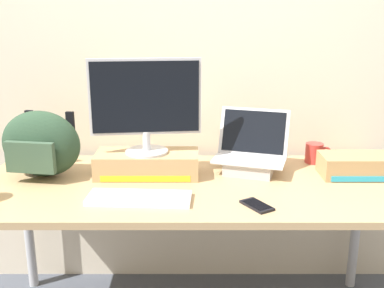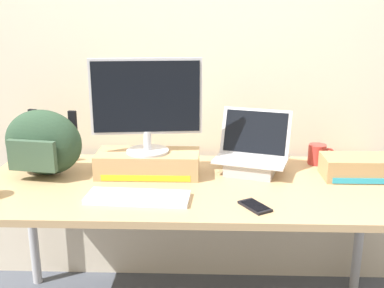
{
  "view_description": "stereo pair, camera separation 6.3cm",
  "coord_description": "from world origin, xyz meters",
  "px_view_note": "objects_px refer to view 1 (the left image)",
  "views": [
    {
      "loc": [
        0.0,
        -1.93,
        1.48
      ],
      "look_at": [
        0.0,
        0.0,
        0.92
      ],
      "focal_mm": 43.18,
      "sensor_mm": 36.0,
      "label": 1
    },
    {
      "loc": [
        0.06,
        -1.93,
        1.48
      ],
      "look_at": [
        0.0,
        0.0,
        0.92
      ],
      "focal_mm": 43.18,
      "sensor_mm": 36.0,
      "label": 2
    }
  ],
  "objects_px": {
    "toner_box_yellow": "(147,164)",
    "toner_box_cyan": "(356,166)",
    "coffee_mug": "(315,153)",
    "desktop_monitor": "(146,104)",
    "messenger_backpack": "(41,144)",
    "cell_phone": "(257,205)",
    "open_laptop": "(250,159)",
    "external_keyboard": "(139,198)"
  },
  "relations": [
    {
      "from": "toner_box_yellow",
      "to": "toner_box_cyan",
      "type": "distance_m",
      "value": 0.96
    },
    {
      "from": "toner_box_yellow",
      "to": "external_keyboard",
      "type": "distance_m",
      "value": 0.31
    },
    {
      "from": "open_laptop",
      "to": "external_keyboard",
      "type": "height_order",
      "value": "open_laptop"
    },
    {
      "from": "desktop_monitor",
      "to": "coffee_mug",
      "type": "xyz_separation_m",
      "value": [
        0.82,
        0.19,
        -0.29
      ]
    },
    {
      "from": "toner_box_cyan",
      "to": "cell_phone",
      "type": "bearing_deg",
      "value": -144.88
    },
    {
      "from": "toner_box_yellow",
      "to": "messenger_backpack",
      "type": "bearing_deg",
      "value": -178.55
    },
    {
      "from": "coffee_mug",
      "to": "toner_box_cyan",
      "type": "distance_m",
      "value": 0.24
    },
    {
      "from": "toner_box_yellow",
      "to": "external_keyboard",
      "type": "xyz_separation_m",
      "value": [
        -0.0,
        -0.3,
        -0.04
      ]
    },
    {
      "from": "messenger_backpack",
      "to": "coffee_mug",
      "type": "bearing_deg",
      "value": 17.33
    },
    {
      "from": "desktop_monitor",
      "to": "messenger_backpack",
      "type": "distance_m",
      "value": 0.52
    },
    {
      "from": "external_keyboard",
      "to": "messenger_backpack",
      "type": "bearing_deg",
      "value": 152.16
    },
    {
      "from": "desktop_monitor",
      "to": "toner_box_cyan",
      "type": "xyz_separation_m",
      "value": [
        0.96,
        -0.01,
        -0.29
      ]
    },
    {
      "from": "messenger_backpack",
      "to": "cell_phone",
      "type": "xyz_separation_m",
      "value": [
        0.94,
        -0.35,
        -0.15
      ]
    },
    {
      "from": "toner_box_cyan",
      "to": "coffee_mug",
      "type": "bearing_deg",
      "value": 125.14
    },
    {
      "from": "coffee_mug",
      "to": "cell_phone",
      "type": "xyz_separation_m",
      "value": [
        -0.36,
        -0.55,
        -0.04
      ]
    },
    {
      "from": "coffee_mug",
      "to": "desktop_monitor",
      "type": "bearing_deg",
      "value": -167.17
    },
    {
      "from": "external_keyboard",
      "to": "toner_box_cyan",
      "type": "bearing_deg",
      "value": 20.25
    },
    {
      "from": "external_keyboard",
      "to": "coffee_mug",
      "type": "relative_size",
      "value": 3.27
    },
    {
      "from": "coffee_mug",
      "to": "toner_box_cyan",
      "type": "height_order",
      "value": "same"
    },
    {
      "from": "messenger_backpack",
      "to": "desktop_monitor",
      "type": "bearing_deg",
      "value": 9.99
    },
    {
      "from": "toner_box_cyan",
      "to": "open_laptop",
      "type": "bearing_deg",
      "value": 172.67
    },
    {
      "from": "open_laptop",
      "to": "toner_box_cyan",
      "type": "xyz_separation_m",
      "value": [
        0.48,
        -0.06,
        -0.01
      ]
    },
    {
      "from": "open_laptop",
      "to": "messenger_backpack",
      "type": "height_order",
      "value": "messenger_backpack"
    },
    {
      "from": "coffee_mug",
      "to": "open_laptop",
      "type": "bearing_deg",
      "value": -158.25
    },
    {
      "from": "external_keyboard",
      "to": "toner_box_cyan",
      "type": "height_order",
      "value": "toner_box_cyan"
    },
    {
      "from": "toner_box_yellow",
      "to": "messenger_backpack",
      "type": "xyz_separation_m",
      "value": [
        -0.48,
        -0.01,
        0.1
      ]
    },
    {
      "from": "external_keyboard",
      "to": "desktop_monitor",
      "type": "bearing_deg",
      "value": 92.52
    },
    {
      "from": "open_laptop",
      "to": "external_keyboard",
      "type": "xyz_separation_m",
      "value": [
        -0.49,
        -0.35,
        -0.05
      ]
    },
    {
      "from": "coffee_mug",
      "to": "cell_phone",
      "type": "relative_size",
      "value": 0.85
    },
    {
      "from": "desktop_monitor",
      "to": "coffee_mug",
      "type": "distance_m",
      "value": 0.89
    },
    {
      "from": "toner_box_yellow",
      "to": "coffee_mug",
      "type": "height_order",
      "value": "toner_box_yellow"
    },
    {
      "from": "coffee_mug",
      "to": "toner_box_cyan",
      "type": "bearing_deg",
      "value": -54.86
    },
    {
      "from": "external_keyboard",
      "to": "messenger_backpack",
      "type": "relative_size",
      "value": 1.08
    },
    {
      "from": "open_laptop",
      "to": "messenger_backpack",
      "type": "bearing_deg",
      "value": -159.02
    },
    {
      "from": "external_keyboard",
      "to": "messenger_backpack",
      "type": "height_order",
      "value": "messenger_backpack"
    },
    {
      "from": "toner_box_yellow",
      "to": "desktop_monitor",
      "type": "xyz_separation_m",
      "value": [
        0.0,
        -0.0,
        0.28
      ]
    },
    {
      "from": "messenger_backpack",
      "to": "toner_box_cyan",
      "type": "relative_size",
      "value": 1.23
    },
    {
      "from": "open_laptop",
      "to": "desktop_monitor",
      "type": "bearing_deg",
      "value": -156.63
    },
    {
      "from": "toner_box_yellow",
      "to": "desktop_monitor",
      "type": "bearing_deg",
      "value": -81.47
    },
    {
      "from": "desktop_monitor",
      "to": "cell_phone",
      "type": "relative_size",
      "value": 3.27
    },
    {
      "from": "external_keyboard",
      "to": "open_laptop",
      "type": "bearing_deg",
      "value": 39.28
    },
    {
      "from": "toner_box_cyan",
      "to": "desktop_monitor",
      "type": "bearing_deg",
      "value": 179.44
    }
  ]
}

